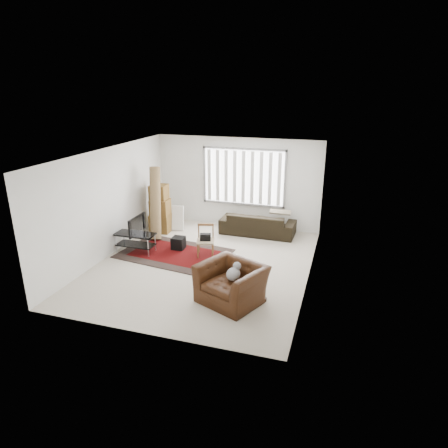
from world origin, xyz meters
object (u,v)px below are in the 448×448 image
at_px(tv_stand, 135,239).
at_px(armchair, 232,281).
at_px(moving_boxes, 160,210).
at_px(side_chair, 206,239).
at_px(sofa, 258,221).

relative_size(tv_stand, armchair, 0.67).
bearing_deg(armchair, moving_boxes, 157.52).
height_order(tv_stand, side_chair, side_chair).
bearing_deg(moving_boxes, sofa, 13.09).
distance_m(tv_stand, armchair, 3.50).
height_order(side_chair, armchair, armchair).
bearing_deg(tv_stand, armchair, -28.29).
xyz_separation_m(moving_boxes, side_chair, (1.88, -1.29, -0.21)).
distance_m(tv_stand, moving_boxes, 1.63).
xyz_separation_m(moving_boxes, armchair, (3.15, -3.27, -0.21)).
relative_size(tv_stand, side_chair, 1.27).
bearing_deg(moving_boxes, armchair, -46.07).
height_order(moving_boxes, armchair, moving_boxes).
distance_m(side_chair, armchair, 2.35).
height_order(moving_boxes, side_chair, moving_boxes).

